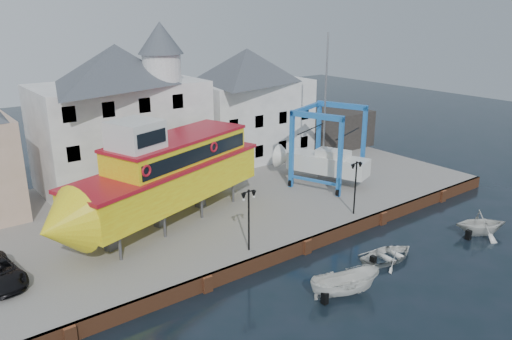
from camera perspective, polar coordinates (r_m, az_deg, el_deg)
ground at (r=34.83m, az=5.76°, el=-9.43°), size 140.00×140.00×0.00m
hardstanding at (r=42.56m, az=-4.35°, el=-3.42°), size 44.00×22.00×1.00m
quay_wall at (r=34.67m, az=5.66°, el=-8.63°), size 44.00×0.47×1.00m
building_white_main at (r=44.84m, az=-15.05°, el=6.24°), size 14.00×8.30×14.00m
building_white_right at (r=52.19m, az=-1.01°, el=7.59°), size 12.00×8.00×11.20m
shed_dark at (r=57.89m, az=8.23°, el=4.81°), size 8.00×7.00×4.00m
lamp_post_left at (r=31.59m, az=-0.84°, el=-3.97°), size 1.12×0.32×4.20m
lamp_post_right at (r=38.02m, az=11.37°, el=-0.48°), size 1.12×0.32×4.20m
tour_boat at (r=35.63m, az=-11.21°, el=-0.67°), size 18.91×10.15×8.05m
travel_lift at (r=45.26m, az=7.30°, el=1.40°), size 7.41×8.91×13.13m
motorboat_a at (r=30.53m, az=10.02°, el=-13.87°), size 4.64×3.04×1.68m
motorboat_b at (r=35.00m, az=14.89°, el=-9.84°), size 4.34×3.25×0.86m
motorboat_c at (r=40.92m, az=24.18°, el=-6.69°), size 4.94×4.77×1.99m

